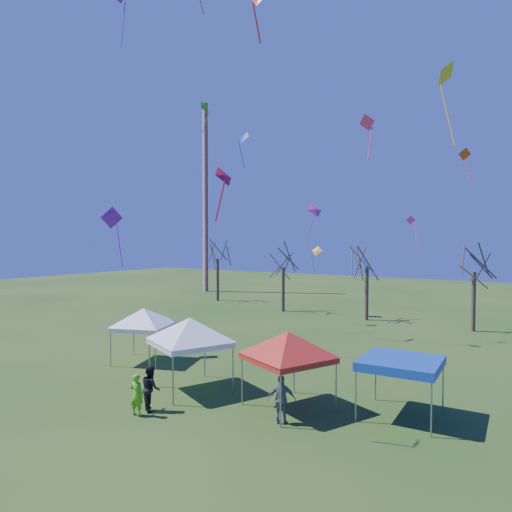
{
  "coord_description": "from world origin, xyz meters",
  "views": [
    {
      "loc": [
        10.86,
        -13.52,
        6.87
      ],
      "look_at": [
        0.15,
        3.0,
        6.18
      ],
      "focal_mm": 32.0,
      "sensor_mm": 36.0,
      "label": 1
    }
  ],
  "objects": [
    {
      "name": "tree_0",
      "position": [
        -20.85,
        27.38,
        6.49
      ],
      "size": [
        3.83,
        3.83,
        8.44
      ],
      "color": "#3D2D21",
      "rests_on": "ground"
    },
    {
      "name": "kite_19",
      "position": [
        5.85,
        20.05,
        12.62
      ],
      "size": [
        0.96,
        0.89,
        2.44
      ],
      "rotation": [
        0.0,
        0.0,
        3.81
      ],
      "color": "#E74515",
      "rests_on": "ground"
    },
    {
      "name": "tent_white_west",
      "position": [
        -8.36,
        4.47,
        2.83
      ],
      "size": [
        3.73,
        3.73,
        3.51
      ],
      "rotation": [
        0.0,
        0.0,
        0.36
      ],
      "color": "gray",
      "rests_on": "ground"
    },
    {
      "name": "kite_1",
      "position": [
        1.05,
        -0.49,
        9.12
      ],
      "size": [
        0.62,
        0.93,
        2.01
      ],
      "rotation": [
        0.0,
        0.0,
        1.51
      ],
      "color": "red",
      "rests_on": "ground"
    },
    {
      "name": "person_grey",
      "position": [
        2.49,
        1.15,
        0.9
      ],
      "size": [
        1.14,
        0.9,
        1.8
      ],
      "primitive_type": "imported",
      "rotation": [
        0.0,
        0.0,
        3.65
      ],
      "color": "slate",
      "rests_on": "ground"
    },
    {
      "name": "person_green",
      "position": [
        -2.64,
        -1.28,
        0.82
      ],
      "size": [
        0.66,
        0.48,
        1.65
      ],
      "primitive_type": "imported",
      "rotation": [
        0.0,
        0.0,
        3.3
      ],
      "color": "#60C11E",
      "rests_on": "ground"
    },
    {
      "name": "tent_red",
      "position": [
        1.95,
        2.62,
        2.95
      ],
      "size": [
        3.88,
        3.88,
        3.66
      ],
      "rotation": [
        0.0,
        0.0,
        -0.42
      ],
      "color": "gray",
      "rests_on": "ground"
    },
    {
      "name": "tent_blue",
      "position": [
        6.06,
        4.2,
        2.1
      ],
      "size": [
        3.03,
        3.03,
        2.28
      ],
      "rotation": [
        0.0,
        0.0,
        0.05
      ],
      "color": "gray",
      "rests_on": "ground"
    },
    {
      "name": "kite_13",
      "position": [
        -5.2,
        20.36,
        5.95
      ],
      "size": [
        0.94,
        0.68,
        2.36
      ],
      "rotation": [
        0.0,
        0.0,
        6.26
      ],
      "color": "gold",
      "rests_on": "ground"
    },
    {
      "name": "person_dark",
      "position": [
        -2.61,
        -0.57,
        0.91
      ],
      "size": [
        1.11,
        1.04,
        1.81
      ],
      "primitive_type": "imported",
      "rotation": [
        0.0,
        0.0,
        2.6
      ],
      "color": "black",
      "rests_on": "ground"
    },
    {
      "name": "tent_white_mid",
      "position": [
        -2.94,
        2.22,
        3.09
      ],
      "size": [
        4.07,
        4.07,
        3.83
      ],
      "rotation": [
        0.0,
        0.0,
        -0.43
      ],
      "color": "gray",
      "rests_on": "ground"
    },
    {
      "name": "tree_3",
      "position": [
        6.03,
        24.04,
        6.08
      ],
      "size": [
        3.59,
        3.59,
        7.91
      ],
      "color": "#3D2D21",
      "rests_on": "ground"
    },
    {
      "name": "ground",
      "position": [
        0.0,
        0.0,
        0.0
      ],
      "size": [
        140.0,
        140.0,
        0.0
      ],
      "primitive_type": "plane",
      "color": "#234415",
      "rests_on": "ground"
    },
    {
      "name": "kite_18",
      "position": [
        3.81,
        6.58,
        12.13
      ],
      "size": [
        0.91,
        0.64,
        2.13
      ],
      "rotation": [
        0.0,
        0.0,
        2.88
      ],
      "color": "#E7336B",
      "rests_on": "ground"
    },
    {
      "name": "kite_22",
      "position": [
        2.77,
        18.55,
        8.13
      ],
      "size": [
        0.86,
        0.78,
        2.33
      ],
      "rotation": [
        0.0,
        0.0,
        3.57
      ],
      "color": "#EC34AE",
      "rests_on": "ground"
    },
    {
      "name": "kite_17",
      "position": [
        7.47,
        4.55,
        12.96
      ],
      "size": [
        0.8,
        1.11,
        3.09
      ],
      "rotation": [
        0.0,
        0.0,
        4.56
      ],
      "color": "gold",
      "rests_on": "ground"
    },
    {
      "name": "kite_11",
      "position": [
        -3.16,
        15.69,
        8.99
      ],
      "size": [
        1.35,
        1.55,
        2.81
      ],
      "rotation": [
        0.0,
        0.0,
        1.13
      ],
      "color": "#D02E9F",
      "rests_on": "ground"
    },
    {
      "name": "tree_2",
      "position": [
        -2.37,
        24.38,
        6.29
      ],
      "size": [
        3.71,
        3.71,
        8.18
      ],
      "color": "#3D2D21",
      "rests_on": "ground"
    },
    {
      "name": "tree_1",
      "position": [
        -10.77,
        24.65,
        5.79
      ],
      "size": [
        3.42,
        3.42,
        7.54
      ],
      "color": "#3D2D21",
      "rests_on": "ground"
    },
    {
      "name": "kite_2",
      "position": [
        -13.29,
        21.65,
        16.41
      ],
      "size": [
        1.57,
        1.19,
        3.44
      ],
      "rotation": [
        0.0,
        0.0,
        6.0
      ],
      "color": "blue",
      "rests_on": "ground"
    },
    {
      "name": "kite_14",
      "position": [
        -11.45,
        4.86,
        8.2
      ],
      "size": [
        1.07,
        1.43,
        3.64
      ],
      "rotation": [
        0.0,
        0.0,
        4.36
      ],
      "color": "purple",
      "rests_on": "ground"
    },
    {
      "name": "kite_7",
      "position": [
        -11.92,
        14.22,
        17.17
      ],
      "size": [
        1.0,
        0.87,
        2.57
      ],
      "rotation": [
        0.0,
        0.0,
        2.77
      ],
      "color": "#249416",
      "rests_on": "ground"
    },
    {
      "name": "radio_mast",
      "position": [
        -28.0,
        34.0,
        12.5
      ],
      "size": [
        0.7,
        0.7,
        25.0
      ],
      "primitive_type": "cylinder",
      "color": "silver",
      "rests_on": "ground"
    }
  ]
}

